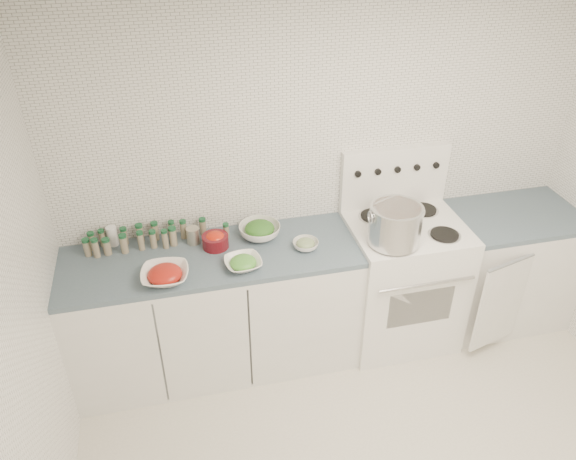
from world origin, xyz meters
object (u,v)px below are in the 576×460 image
(stove, at_px, (400,277))
(stock_pot, at_px, (395,223))
(bowl_snowpea, at_px, (243,263))
(bowl_tomato, at_px, (165,275))

(stove, bearing_deg, stock_pot, -135.20)
(stove, relative_size, stock_pot, 3.92)
(bowl_snowpea, bearing_deg, stove, 8.25)
(stove, height_order, bowl_snowpea, stove)
(stove, distance_m, stock_pot, 0.63)
(stove, distance_m, bowl_tomato, 1.66)
(bowl_tomato, relative_size, bowl_snowpea, 1.25)
(stove, distance_m, bowl_snowpea, 1.22)
(stove, height_order, stock_pot, stove)
(stove, height_order, bowl_tomato, stove)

